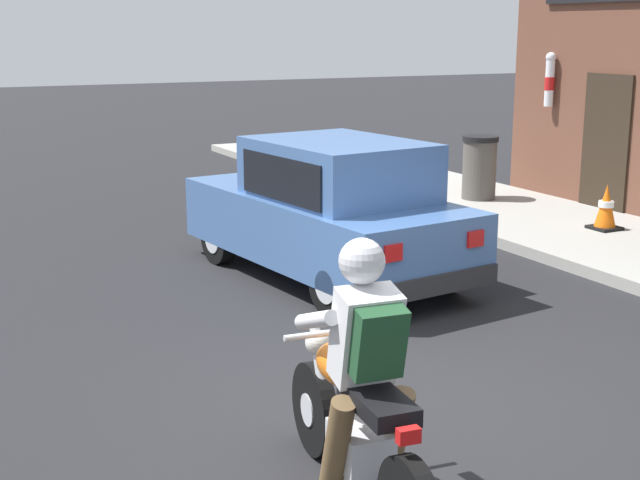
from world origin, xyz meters
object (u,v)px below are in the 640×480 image
Objects in this scene: car_hatchback at (329,211)px; traffic_cone at (606,208)px; motorcycle_with_rider at (359,398)px; trash_bin at (479,167)px.

traffic_cone is (4.13, 0.00, -0.33)m from car_hatchback.
car_hatchback is at bearing 64.49° from motorcycle_with_rider.
motorcycle_with_rider reaches higher than car_hatchback.
car_hatchback is 4.02× the size of trash_bin.
traffic_cone is at bearing 35.36° from motorcycle_with_rider.
traffic_cone is 0.61× the size of trash_bin.
trash_bin is at bearing 48.87° from motorcycle_with_rider.
motorcycle_with_rider is 0.51× the size of car_hatchback.
trash_bin is (-0.16, 2.54, 0.20)m from traffic_cone.
motorcycle_with_rider is 9.26m from trash_bin.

